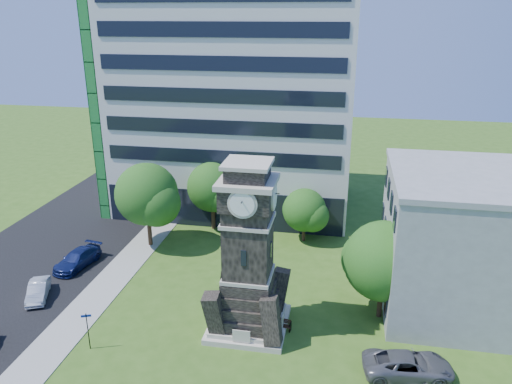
% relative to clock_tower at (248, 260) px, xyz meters
% --- Properties ---
extents(ground, '(160.00, 160.00, 0.00)m').
position_rel_clock_tower_xyz_m(ground, '(-3.00, -2.00, -5.28)').
color(ground, '#335618').
rests_on(ground, ground).
extents(sidewalk, '(3.00, 70.00, 0.06)m').
position_rel_clock_tower_xyz_m(sidewalk, '(-12.50, 3.00, -5.25)').
color(sidewalk, gray).
rests_on(sidewalk, ground).
extents(street, '(14.00, 80.00, 0.02)m').
position_rel_clock_tower_xyz_m(street, '(-21.00, 3.00, -5.27)').
color(street, black).
rests_on(street, ground).
extents(clock_tower, '(5.40, 5.40, 12.22)m').
position_rel_clock_tower_xyz_m(clock_tower, '(0.00, 0.00, 0.00)').
color(clock_tower, '#B9B3A2').
rests_on(clock_tower, ground).
extents(office_tall, '(26.20, 15.11, 28.60)m').
position_rel_clock_tower_xyz_m(office_tall, '(-6.20, 23.84, 8.94)').
color(office_tall, silver).
rests_on(office_tall, ground).
extents(office_low, '(15.20, 12.20, 10.40)m').
position_rel_clock_tower_xyz_m(office_low, '(16.97, 6.00, -0.07)').
color(office_low, '#9A9DA0').
rests_on(office_low, ground).
extents(car_street_mid, '(2.75, 4.05, 1.26)m').
position_rel_clock_tower_xyz_m(car_street_mid, '(-16.90, 0.73, -4.65)').
color(car_street_mid, '#ADB0B5').
rests_on(car_street_mid, ground).
extents(car_street_north, '(2.88, 5.25, 1.44)m').
position_rel_clock_tower_xyz_m(car_street_north, '(-16.50, 6.01, -4.56)').
color(car_street_north, '#111B4D').
rests_on(car_street_north, ground).
extents(car_east_lot, '(5.78, 3.28, 1.52)m').
position_rel_clock_tower_xyz_m(car_east_lot, '(10.60, -3.26, -4.52)').
color(car_east_lot, '#57585D').
rests_on(car_east_lot, ground).
extents(park_bench, '(1.72, 0.46, 0.89)m').
position_rel_clock_tower_xyz_m(park_bench, '(2.18, 0.04, -4.81)').
color(park_bench, black).
rests_on(park_bench, ground).
extents(street_sign, '(0.65, 0.06, 2.69)m').
position_rel_clock_tower_xyz_m(street_sign, '(-9.88, -4.35, -3.60)').
color(street_sign, black).
rests_on(street_sign, ground).
extents(tree_nw, '(6.44, 5.86, 8.13)m').
position_rel_clock_tower_xyz_m(tree_nw, '(-11.77, 11.25, -0.29)').
color(tree_nw, '#332114').
rests_on(tree_nw, ground).
extents(tree_nc, '(5.58, 5.07, 7.07)m').
position_rel_clock_tower_xyz_m(tree_nc, '(-6.85, 16.16, -0.93)').
color(tree_nc, '#332114').
rests_on(tree_nc, ground).
extents(tree_ne, '(4.60, 4.18, 5.29)m').
position_rel_clock_tower_xyz_m(tree_ne, '(2.56, 14.94, -2.21)').
color(tree_ne, '#332114').
rests_on(tree_ne, ground).
extents(tree_east, '(6.33, 5.76, 7.41)m').
position_rel_clock_tower_xyz_m(tree_east, '(9.26, 3.03, -0.93)').
color(tree_east, '#332114').
rests_on(tree_east, ground).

